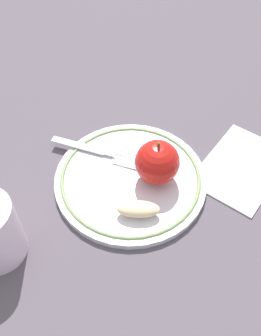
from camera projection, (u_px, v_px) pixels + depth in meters
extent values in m
plane|color=#4D454E|center=(119.00, 186.00, 0.58)|extent=(2.00, 2.00, 0.00)
cylinder|color=silver|center=(130.00, 180.00, 0.58)|extent=(0.24, 0.24, 0.01)
torus|color=#779059|center=(130.00, 177.00, 0.58)|extent=(0.22, 0.22, 0.01)
sphere|color=red|center=(157.00, 162.00, 0.55)|extent=(0.07, 0.07, 0.07)
cylinder|color=brown|center=(159.00, 145.00, 0.52)|extent=(0.00, 0.00, 0.01)
ellipsoid|color=beige|center=(138.00, 209.00, 0.53)|extent=(0.07, 0.04, 0.02)
cube|color=silver|center=(78.00, 146.00, 0.61)|extent=(0.09, 0.02, 0.00)
cube|color=silver|center=(110.00, 154.00, 0.60)|extent=(0.02, 0.01, 0.00)
cube|color=silver|center=(130.00, 165.00, 0.59)|extent=(0.06, 0.01, 0.00)
cube|color=silver|center=(131.00, 162.00, 0.59)|extent=(0.06, 0.01, 0.00)
cube|color=silver|center=(133.00, 158.00, 0.60)|extent=(0.06, 0.01, 0.00)
cube|color=silver|center=(135.00, 154.00, 0.60)|extent=(0.06, 0.01, 0.00)
cube|color=white|center=(242.00, 166.00, 0.60)|extent=(0.17, 0.19, 0.01)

